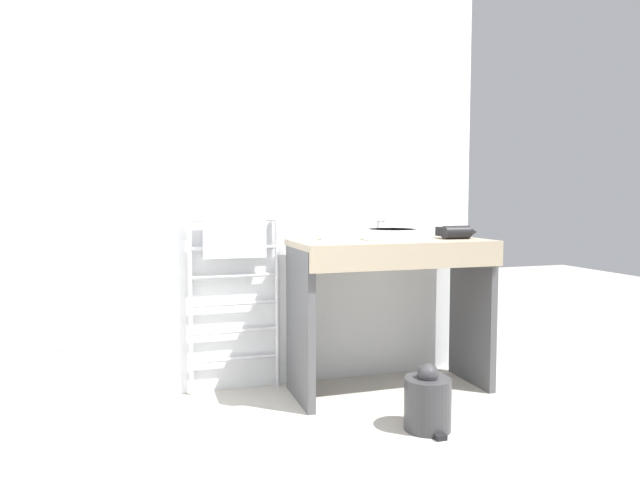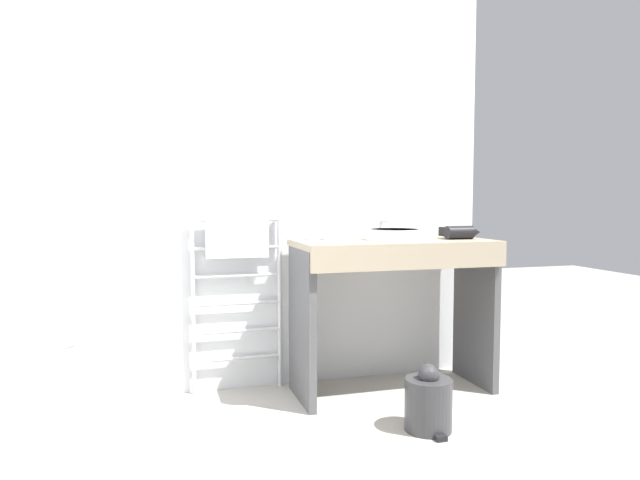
{
  "view_description": "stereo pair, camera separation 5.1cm",
  "coord_description": "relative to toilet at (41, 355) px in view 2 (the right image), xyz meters",
  "views": [
    {
      "loc": [
        -0.58,
        -1.61,
        1.07
      ],
      "look_at": [
        0.18,
        0.77,
        0.89
      ],
      "focal_mm": 32.0,
      "sensor_mm": 36.0,
      "label": 1
    },
    {
      "loc": [
        -0.53,
        -1.63,
        1.07
      ],
      "look_at": [
        0.18,
        0.77,
        0.89
      ],
      "focal_mm": 32.0,
      "sensor_mm": 36.0,
      "label": 2
    }
  ],
  "objects": [
    {
      "name": "toilet",
      "position": [
        0.0,
        0.0,
        0.0
      ],
      "size": [
        0.37,
        0.52,
        0.81
      ],
      "color": "white",
      "rests_on": "ground_plane"
    },
    {
      "name": "towel_radiator",
      "position": [
        0.95,
        0.28,
        0.36
      ],
      "size": [
        0.51,
        0.06,
        1.0
      ],
      "color": "silver",
      "rests_on": "ground_plane"
    },
    {
      "name": "faucet",
      "position": [
        1.78,
        0.21,
        0.57
      ],
      "size": [
        0.02,
        0.1,
        0.11
      ],
      "color": "silver",
      "rests_on": "vanity_counter"
    },
    {
      "name": "vanity_counter",
      "position": [
        1.78,
        0.02,
        0.23
      ],
      "size": [
        1.08,
        0.51,
        0.85
      ],
      "color": "gray",
      "rests_on": "ground_plane"
    },
    {
      "name": "trash_bin",
      "position": [
        1.72,
        -0.51,
        -0.22
      ],
      "size": [
        0.22,
        0.25,
        0.31
      ],
      "color": "#333335",
      "rests_on": "ground_plane"
    },
    {
      "name": "cup_near_edge",
      "position": [
        1.44,
        0.15,
        0.54
      ],
      "size": [
        0.07,
        0.07,
        0.1
      ],
      "color": "white",
      "rests_on": "vanity_counter"
    },
    {
      "name": "wall_back",
      "position": [
        1.04,
        0.39,
        0.97
      ],
      "size": [
        2.81,
        0.12,
        2.65
      ],
      "primitive_type": "cube",
      "color": "silver",
      "rests_on": "ground_plane"
    },
    {
      "name": "hair_dryer",
      "position": [
        2.16,
        -0.0,
        0.53
      ],
      "size": [
        0.21,
        0.17,
        0.07
      ],
      "color": "black",
      "rests_on": "vanity_counter"
    },
    {
      "name": "sink_basin",
      "position": [
        1.78,
        0.04,
        0.53
      ],
      "size": [
        0.32,
        0.32,
        0.06
      ],
      "color": "white",
      "rests_on": "vanity_counter"
    },
    {
      "name": "cup_near_wall",
      "position": [
        1.36,
        0.17,
        0.54
      ],
      "size": [
        0.08,
        0.08,
        0.09
      ],
      "color": "white",
      "rests_on": "vanity_counter"
    }
  ]
}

